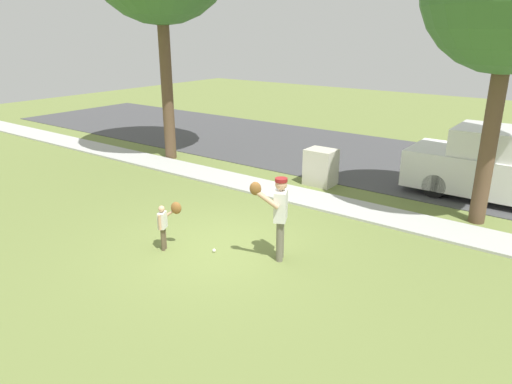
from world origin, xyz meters
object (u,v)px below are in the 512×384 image
person_adult (278,210)px  person_child (167,219)px  utility_cabinet (321,167)px  parked_van_white (508,168)px  baseball (214,250)px

person_adult → person_child: (-2.08, -0.97, -0.39)m
person_adult → utility_cabinet: 5.01m
parked_van_white → utility_cabinet: bearing=20.3°
person_child → utility_cabinet: 5.68m
utility_cabinet → person_adult: bearing=-70.4°
utility_cabinet → parked_van_white: bearing=20.3°
person_child → baseball: 1.16m
person_adult → baseball: person_adult is taller
person_adult → baseball: 1.67m
utility_cabinet → baseball: bearing=-85.0°
baseball → parked_van_white: bearing=59.2°
person_child → parked_van_white: bearing=29.5°
person_child → utility_cabinet: (0.41, 5.66, -0.13)m
baseball → parked_van_white: 8.10m
utility_cabinet → parked_van_white: (4.58, 1.70, 0.38)m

